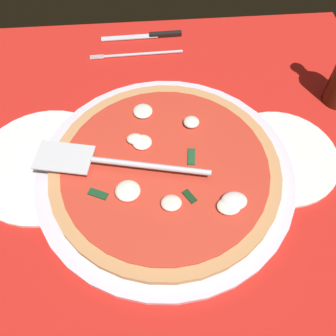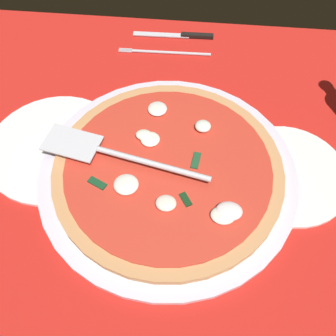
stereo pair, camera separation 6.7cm
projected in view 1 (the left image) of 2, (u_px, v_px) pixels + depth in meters
The scene contains 7 objects.
ground_plane at pixel (155, 192), 67.33cm from camera, with size 95.15×95.15×0.80cm, color red.
pizza_pan at pixel (168, 173), 68.20cm from camera, with size 45.53×45.53×1.36cm, color silver.
dinner_plate_left at pixel (47, 164), 69.56cm from camera, with size 25.22×25.22×1.00cm, color white.
dinner_plate_right at pixel (282, 157), 70.46cm from camera, with size 21.33×21.33×1.00cm, color white.
pizza at pixel (168, 169), 66.94cm from camera, with size 40.27×40.27×2.92cm.
pizza_server at pixel (113, 162), 64.80cm from camera, with size 29.97×9.89×1.00cm.
place_setting_far at pixel (145, 46), 88.17cm from camera, with size 22.25×14.04×1.40cm.
Camera 1 is at (-0.49, -34.25, 57.75)cm, focal length 41.12 mm.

